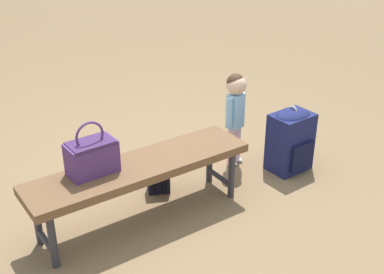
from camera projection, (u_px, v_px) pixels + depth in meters
The scene contains 6 objects.
ground_plane at pixel (169, 182), 4.05m from camera, with size 40.00×40.00×0.00m, color brown.
park_bench at pixel (140, 171), 3.44m from camera, with size 1.65×0.78×0.45m.
handbag at pixel (92, 156), 3.26m from camera, with size 0.35×0.24×0.37m.
child_standing at pixel (235, 106), 4.11m from camera, with size 0.22×0.16×0.81m.
backpack_large at pixel (291, 138), 4.14m from camera, with size 0.38×0.34×0.57m.
backpack_small at pixel (158, 175), 3.89m from camera, with size 0.21×0.20×0.28m.
Camera 1 is at (-2.49, -2.42, 2.13)m, focal length 47.04 mm.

